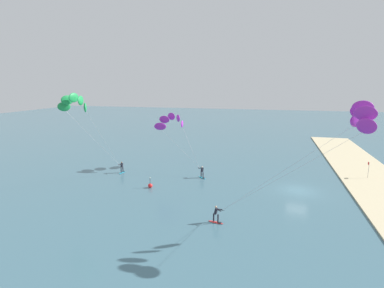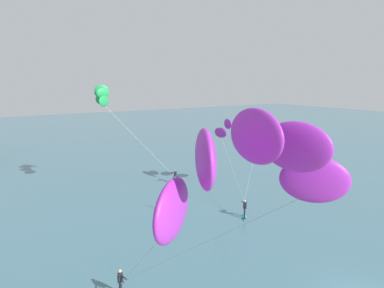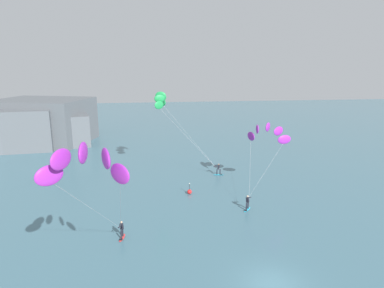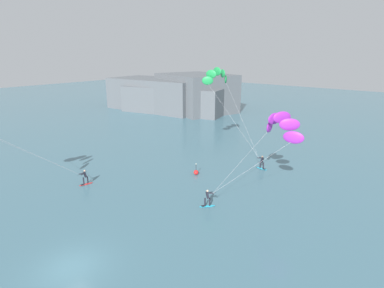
{
  "view_description": "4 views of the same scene",
  "coord_description": "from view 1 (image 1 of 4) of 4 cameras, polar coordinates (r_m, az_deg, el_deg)",
  "views": [
    {
      "loc": [
        -37.12,
        3.57,
        12.83
      ],
      "look_at": [
        -0.66,
        13.27,
        5.26
      ],
      "focal_mm": 28.11,
      "sensor_mm": 36.0,
      "label": 1
    },
    {
      "loc": [
        -15.99,
        -7.49,
        12.09
      ],
      "look_at": [
        -1.28,
        16.42,
        6.49
      ],
      "focal_mm": 29.11,
      "sensor_mm": 36.0,
      "label": 2
    },
    {
      "loc": [
        -8.53,
        -19.88,
        15.41
      ],
      "look_at": [
        -4.01,
        13.54,
        7.32
      ],
      "focal_mm": 31.1,
      "sensor_mm": 36.0,
      "label": 3
    },
    {
      "loc": [
        17.18,
        -8.26,
        13.72
      ],
      "look_at": [
        0.18,
        12.39,
        5.74
      ],
      "focal_mm": 28.93,
      "sensor_mm": 36.0,
      "label": 4
    }
  ],
  "objects": [
    {
      "name": "ground_plane",
      "position": [
        39.44,
        19.45,
        -8.32
      ],
      "size": [
        240.0,
        240.0,
        0.0
      ],
      "primitive_type": "plane",
      "color": "#426B7A"
    },
    {
      "name": "kitesurfer_nearshore",
      "position": [
        45.65,
        -3.72,
        4.04
      ],
      "size": [
        7.26,
        8.55,
        8.55
      ],
      "color": "#23ADD1",
      "rests_on": "ground"
    },
    {
      "name": "kitesurfer_mid_water",
      "position": [
        26.21,
        28.33,
        3.8
      ],
      "size": [
        4.88,
        12.83,
        11.61
      ],
      "color": "red",
      "rests_on": "ground"
    },
    {
      "name": "kitesurfer_far_out",
      "position": [
        38.11,
        -21.0,
        6.66
      ],
      "size": [
        9.71,
        4.52,
        11.82
      ],
      "color": "#23ADD1",
      "rests_on": "ground"
    },
    {
      "name": "marker_buoy",
      "position": [
        38.42,
        -7.93,
        -7.81
      ],
      "size": [
        0.56,
        0.56,
        1.38
      ],
      "color": "red",
      "rests_on": "ground"
    },
    {
      "name": "beach_flag",
      "position": [
        47.74,
        30.48,
        -3.74
      ],
      "size": [
        0.57,
        0.05,
        2.2
      ],
      "color": "gray",
      "rests_on": "sand_strip"
    }
  ]
}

